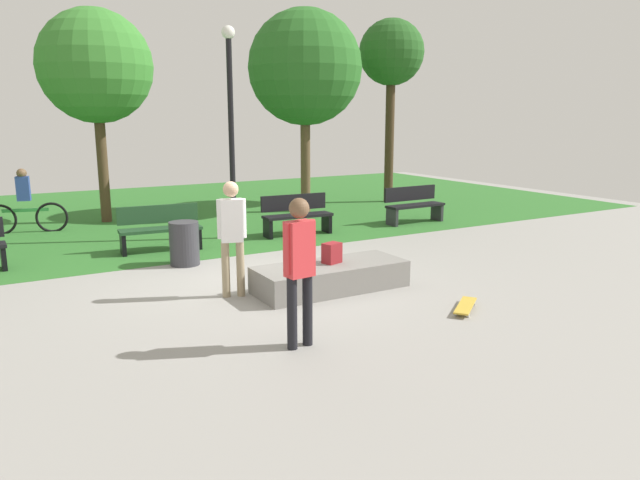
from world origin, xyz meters
The scene contains 16 objects.
ground_plane centered at (0.00, 0.00, 0.00)m, with size 28.00×28.00×0.00m, color gray.
grass_lawn centered at (0.00, 7.91, 0.00)m, with size 26.60×12.18×0.01m, color #2D6B28.
concrete_ledge centered at (0.86, -1.02, 0.21)m, with size 2.39×0.95×0.41m, color gray.
backpack_on_ledge centered at (0.91, -0.97, 0.57)m, with size 0.28×0.20×0.32m, color maroon.
skater_performing_trick centered at (-0.66, -2.86, 1.05)m, with size 0.43×0.24×1.77m.
skater_watching centered at (-0.59, -0.59, 1.02)m, with size 0.41×0.29×1.74m.
skateboard_by_ledge centered at (1.98, -2.83, 0.06)m, with size 0.76×0.65×0.08m.
park_bench_near_lamppost centered at (2.43, 3.10, 0.48)m, with size 1.62×0.55×0.91m.
park_bench_far_right centered at (-0.70, 3.02, 0.48)m, with size 1.64×0.61×0.91m.
park_bench_far_left centered at (5.72, 2.99, 0.48)m, with size 1.61×0.51×0.91m.
tree_tall_oak centered at (7.41, 6.36, 4.43)m, with size 1.97×1.97×5.51m.
tree_leaning_ash centered at (4.23, 5.97, 3.93)m, with size 3.10×3.10×5.50m.
tree_slender_maple centered at (-1.00, 7.04, 3.82)m, with size 2.75×2.75×5.22m.
lamp_post centered at (1.06, 3.47, 2.72)m, with size 0.28×0.28×4.51m.
trash_bin centered at (-0.63, 1.66, 0.40)m, with size 0.53×0.53×0.80m, color #333338.
cyclist_on_bicycle centered at (-2.89, 6.45, 0.63)m, with size 1.78×0.49×1.52m.
Camera 1 is at (-3.77, -8.72, 2.69)m, focal length 33.40 mm.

